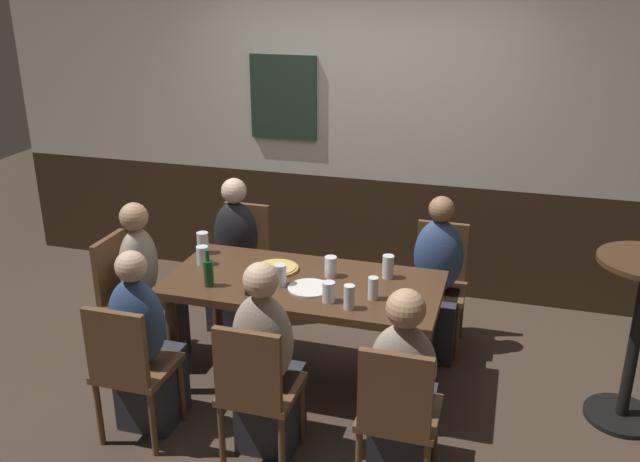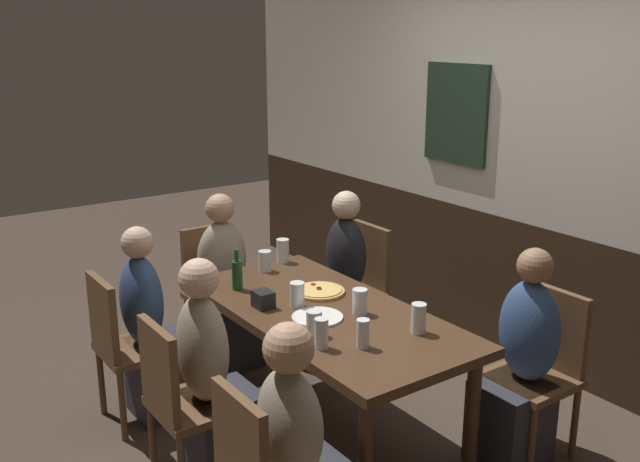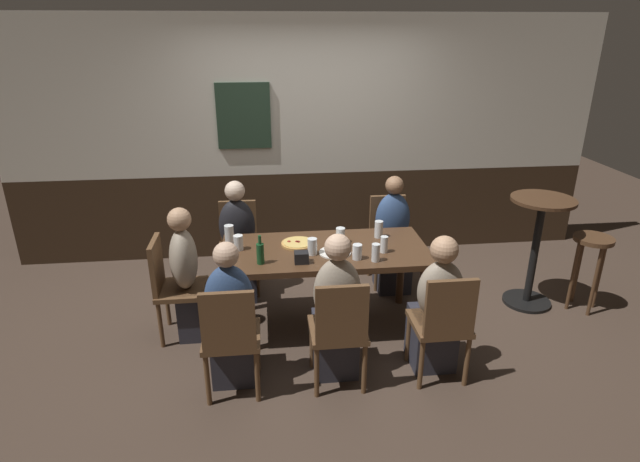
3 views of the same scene
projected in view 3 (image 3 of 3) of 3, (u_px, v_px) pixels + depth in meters
ground_plane at (325, 325)px, 4.52m from camera, size 12.00×12.00×0.00m
wall_back at (306, 141)px, 5.56m from camera, size 6.40×0.13×2.60m
dining_table at (325, 258)px, 4.27m from camera, size 1.71×0.82×0.74m
chair_mid_near at (339, 328)px, 3.57m from camera, size 0.40×0.40×0.88m
chair_right_near at (443, 321)px, 3.65m from camera, size 0.40×0.40×0.88m
chair_head_west at (172, 283)px, 4.20m from camera, size 0.40×0.40×0.88m
chair_left_near at (230, 335)px, 3.49m from camera, size 0.40×0.40×0.88m
chair_right_far at (389, 235)px, 5.17m from camera, size 0.40×0.40×0.88m
chair_left_far at (239, 241)px, 5.02m from camera, size 0.40×0.40×0.88m
person_mid_near at (336, 317)px, 3.73m from camera, size 0.34×0.37×1.16m
person_right_near at (436, 313)px, 3.81m from camera, size 0.34×0.37×1.11m
person_head_west at (192, 283)px, 4.22m from camera, size 0.37×0.34×1.14m
person_left_near at (232, 325)px, 3.65m from camera, size 0.34×0.37×1.13m
person_right_far at (393, 243)px, 5.03m from camera, size 0.34×0.37×1.14m
person_left_far at (238, 249)px, 4.87m from camera, size 0.34×0.37×1.14m
pizza at (298, 243)px, 4.32m from camera, size 0.28×0.28×0.03m
tumbler_water at (357, 253)px, 4.04m from camera, size 0.08×0.08×0.12m
pint_glass_pale at (340, 236)px, 4.34m from camera, size 0.08×0.08×0.13m
beer_glass_tall at (384, 245)px, 4.16m from camera, size 0.06×0.06×0.14m
pint_glass_stout at (379, 230)px, 4.45m from camera, size 0.07×0.07×0.15m
highball_clear at (312, 248)px, 4.12m from camera, size 0.08×0.08×0.14m
beer_glass_half at (238, 244)px, 4.21m from camera, size 0.08×0.08×0.13m
pint_glass_amber at (376, 254)px, 4.00m from camera, size 0.06×0.06×0.15m
tumbler_short at (229, 235)px, 4.36m from camera, size 0.08×0.08×0.15m
beer_bottle_green at (260, 253)px, 3.95m from camera, size 0.06×0.06×0.24m
plate_white_large at (335, 253)px, 4.16m from camera, size 0.26×0.26×0.01m
condiment_caddy at (301, 257)px, 3.98m from camera, size 0.11×0.09×0.09m
side_bar_table at (536, 243)px, 4.66m from camera, size 0.56×0.56×1.05m
bar_stool at (591, 253)px, 4.59m from camera, size 0.34×0.34×0.72m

